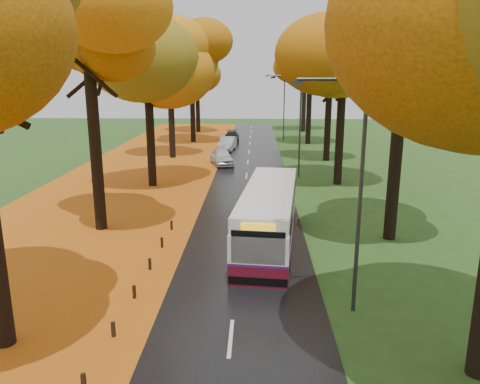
# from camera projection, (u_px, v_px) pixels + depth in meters

# --- Properties ---
(road) EXTENTS (6.50, 90.00, 0.04)m
(road) POSITION_uv_depth(u_px,v_px,m) (245.00, 191.00, 33.04)
(road) COLOR black
(road) RESTS_ON ground
(centre_line) EXTENTS (0.12, 90.00, 0.01)m
(centre_line) POSITION_uv_depth(u_px,v_px,m) (245.00, 191.00, 33.03)
(centre_line) COLOR silver
(centre_line) RESTS_ON road
(leaf_verge) EXTENTS (12.00, 90.00, 0.02)m
(leaf_verge) POSITION_uv_depth(u_px,v_px,m) (119.00, 190.00, 33.34)
(leaf_verge) COLOR #99470D
(leaf_verge) RESTS_ON ground
(leaf_drift) EXTENTS (0.90, 90.00, 0.01)m
(leaf_drift) POSITION_uv_depth(u_px,v_px,m) (202.00, 190.00, 33.13)
(leaf_drift) COLOR orange
(leaf_drift) RESTS_ON road
(trees_left) EXTENTS (9.20, 74.00, 13.88)m
(trees_left) POSITION_uv_depth(u_px,v_px,m) (144.00, 52.00, 32.93)
(trees_left) COLOR black
(trees_left) RESTS_ON ground
(trees_right) EXTENTS (9.30, 74.20, 13.96)m
(trees_right) POSITION_uv_depth(u_px,v_px,m) (350.00, 49.00, 32.28)
(trees_right) COLOR black
(trees_right) RESTS_ON ground
(bollard_row) EXTENTS (0.11, 23.51, 0.52)m
(bollard_row) POSITION_uv_depth(u_px,v_px,m) (100.00, 353.00, 13.43)
(bollard_row) COLOR black
(bollard_row) RESTS_ON ground
(streetlamp_near) EXTENTS (2.45, 0.18, 8.00)m
(streetlamp_near) POSITION_uv_depth(u_px,v_px,m) (354.00, 179.00, 15.28)
(streetlamp_near) COLOR #333538
(streetlamp_near) RESTS_ON ground
(streetlamp_mid) EXTENTS (2.45, 0.18, 8.00)m
(streetlamp_mid) POSITION_uv_depth(u_px,v_px,m) (297.00, 118.00, 36.60)
(streetlamp_mid) COLOR #333538
(streetlamp_mid) RESTS_ON ground
(streetlamp_far) EXTENTS (2.45, 0.18, 8.00)m
(streetlamp_far) POSITION_uv_depth(u_px,v_px,m) (282.00, 102.00, 57.91)
(streetlamp_far) COLOR #333538
(streetlamp_far) RESTS_ON ground
(bus) EXTENTS (3.45, 10.54, 2.72)m
(bus) POSITION_uv_depth(u_px,v_px,m) (269.00, 214.00, 22.62)
(bus) COLOR #5D0E1E
(bus) RESTS_ON road
(car_white) EXTENTS (2.72, 4.48, 1.43)m
(car_white) POSITION_uv_depth(u_px,v_px,m) (222.00, 157.00, 42.34)
(car_white) COLOR silver
(car_white) RESTS_ON road
(car_silver) EXTENTS (1.94, 4.42, 1.41)m
(car_silver) POSITION_uv_depth(u_px,v_px,m) (227.00, 144.00, 50.39)
(car_silver) COLOR #9C9FA4
(car_silver) RESTS_ON road
(car_dark) EXTENTS (1.89, 4.34, 1.24)m
(car_dark) POSITION_uv_depth(u_px,v_px,m) (232.00, 136.00, 56.78)
(car_dark) COLOR black
(car_dark) RESTS_ON road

